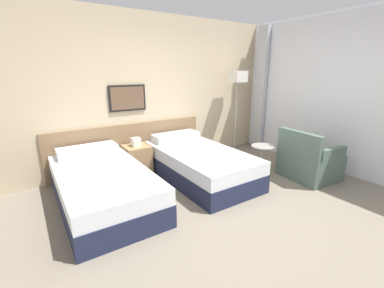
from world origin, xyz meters
The scene contains 9 objects.
ground_plane centered at (0.00, 0.00, 0.00)m, with size 16.00×16.00×0.00m, color slate.
wall_headboard centered at (-0.03, 2.22, 1.30)m, with size 10.00×0.10×2.70m.
wall_window centered at (2.49, -0.05, 1.34)m, with size 0.21×4.69×2.70m.
bed_near_door centered at (-1.33, 1.15, 0.25)m, with size 1.08×2.03×0.62m.
bed_near_window centered at (0.24, 1.15, 0.25)m, with size 1.08×2.03×0.62m.
nightstand centered at (-0.54, 1.90, 0.26)m, with size 0.42×0.42×0.64m.
floor_lamp centered at (1.68, 1.84, 1.51)m, with size 0.30×0.30×1.73m.
side_table centered at (1.25, 0.68, 0.35)m, with size 0.39×0.39×0.51m.
armchair centered at (1.76, 0.14, 0.28)m, with size 0.79×0.87×0.83m.
Camera 1 is at (-2.06, -2.14, 1.75)m, focal length 24.00 mm.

